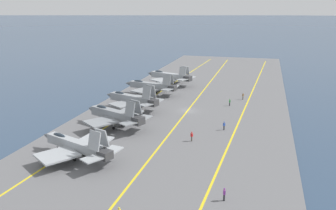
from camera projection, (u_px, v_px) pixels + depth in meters
ground_plane at (188, 112)px, 83.37m from camera, size 2000.00×2000.00×0.00m
carrier_deck at (188, 111)px, 83.32m from camera, size 189.19×45.59×0.40m
deck_stripe_foul_line at (242, 115)px, 80.05m from camera, size 170.08×8.92×0.01m
deck_stripe_centerline at (188, 111)px, 83.26m from camera, size 170.27×0.36×0.01m
deck_stripe_edge_line at (137, 107)px, 86.47m from camera, size 170.04×9.72×0.01m
parked_jet_nearest at (76, 145)px, 56.73m from camera, size 13.64×15.99×5.83m
parked_jet_second at (115, 115)px, 71.18m from camera, size 13.54×15.44×6.34m
parked_jet_third at (132, 99)px, 83.35m from camera, size 12.11×15.30×6.48m
parked_jet_fourth at (151, 86)px, 97.72m from camera, size 14.11×15.76×6.14m
parked_jet_fifth at (169, 76)px, 110.07m from camera, size 13.97×16.43×6.25m
crew_red_vest at (192, 136)px, 64.08m from camera, size 0.40×0.46×1.82m
crew_purple_vest at (224, 194)px, 44.39m from camera, size 0.43×0.35×1.77m
crew_green_vest at (230, 102)px, 87.00m from camera, size 0.45×0.37×1.73m
crew_brown_vest at (243, 96)px, 92.81m from camera, size 0.46×0.43×1.78m
crew_blue_vest at (224, 125)px, 69.90m from camera, size 0.45×0.45×1.77m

